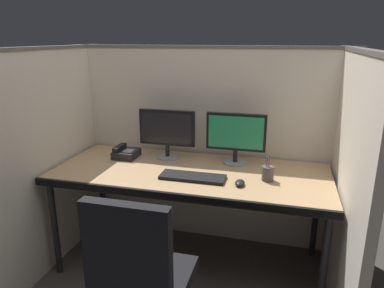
{
  "coord_description": "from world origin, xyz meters",
  "views": [
    {
      "loc": [
        0.61,
        -1.95,
        1.63
      ],
      "look_at": [
        0.0,
        0.35,
        0.92
      ],
      "focal_mm": 33.46,
      "sensor_mm": 36.0,
      "label": 1
    }
  ],
  "objects_px": {
    "keyboard_main": "(193,177)",
    "monitor_left": "(167,131)",
    "desk": "(190,178)",
    "computer_mouse": "(240,183)",
    "monitor_right": "(236,135)",
    "desk_phone": "(126,153)",
    "pen_cup": "(268,173)"
  },
  "relations": [
    {
      "from": "monitor_left",
      "to": "monitor_right",
      "type": "distance_m",
      "value": 0.52
    },
    {
      "from": "desk",
      "to": "monitor_left",
      "type": "xyz_separation_m",
      "value": [
        -0.24,
        0.24,
        0.27
      ]
    },
    {
      "from": "desk",
      "to": "computer_mouse",
      "type": "distance_m",
      "value": 0.4
    },
    {
      "from": "computer_mouse",
      "to": "monitor_left",
      "type": "bearing_deg",
      "value": 147.11
    },
    {
      "from": "desk",
      "to": "monitor_right",
      "type": "distance_m",
      "value": 0.46
    },
    {
      "from": "pen_cup",
      "to": "keyboard_main",
      "type": "bearing_deg",
      "value": -169.06
    },
    {
      "from": "desk_phone",
      "to": "desk",
      "type": "bearing_deg",
      "value": -16.82
    },
    {
      "from": "monitor_right",
      "to": "keyboard_main",
      "type": "xyz_separation_m",
      "value": [
        -0.23,
        -0.36,
        -0.2
      ]
    },
    {
      "from": "monitor_left",
      "to": "desk_phone",
      "type": "distance_m",
      "value": 0.37
    },
    {
      "from": "monitor_right",
      "to": "keyboard_main",
      "type": "distance_m",
      "value": 0.48
    },
    {
      "from": "desk",
      "to": "desk_phone",
      "type": "height_order",
      "value": "desk_phone"
    },
    {
      "from": "monitor_right",
      "to": "pen_cup",
      "type": "xyz_separation_m",
      "value": [
        0.25,
        -0.27,
        -0.17
      ]
    },
    {
      "from": "keyboard_main",
      "to": "computer_mouse",
      "type": "distance_m",
      "value": 0.32
    },
    {
      "from": "monitor_left",
      "to": "pen_cup",
      "type": "height_order",
      "value": "monitor_left"
    },
    {
      "from": "desk_phone",
      "to": "pen_cup",
      "type": "height_order",
      "value": "pen_cup"
    },
    {
      "from": "desk_phone",
      "to": "monitor_left",
      "type": "bearing_deg",
      "value": 12.37
    },
    {
      "from": "desk",
      "to": "keyboard_main",
      "type": "bearing_deg",
      "value": -66.46
    },
    {
      "from": "monitor_right",
      "to": "computer_mouse",
      "type": "relative_size",
      "value": 4.48
    },
    {
      "from": "keyboard_main",
      "to": "pen_cup",
      "type": "distance_m",
      "value": 0.49
    },
    {
      "from": "keyboard_main",
      "to": "computer_mouse",
      "type": "bearing_deg",
      "value": -6.25
    },
    {
      "from": "monitor_right",
      "to": "pen_cup",
      "type": "relative_size",
      "value": 2.53
    },
    {
      "from": "monitor_left",
      "to": "monitor_right",
      "type": "relative_size",
      "value": 1.0
    },
    {
      "from": "keyboard_main",
      "to": "desk_phone",
      "type": "height_order",
      "value": "desk_phone"
    },
    {
      "from": "keyboard_main",
      "to": "monitor_left",
      "type": "bearing_deg",
      "value": 129.32
    },
    {
      "from": "computer_mouse",
      "to": "keyboard_main",
      "type": "bearing_deg",
      "value": 173.75
    },
    {
      "from": "monitor_left",
      "to": "desk",
      "type": "bearing_deg",
      "value": -44.61
    },
    {
      "from": "monitor_left",
      "to": "monitor_right",
      "type": "bearing_deg",
      "value": 0.53
    },
    {
      "from": "monitor_left",
      "to": "keyboard_main",
      "type": "bearing_deg",
      "value": -50.68
    },
    {
      "from": "desk_phone",
      "to": "pen_cup",
      "type": "relative_size",
      "value": 1.12
    },
    {
      "from": "desk",
      "to": "pen_cup",
      "type": "bearing_deg",
      "value": -3.1
    },
    {
      "from": "keyboard_main",
      "to": "computer_mouse",
      "type": "height_order",
      "value": "computer_mouse"
    },
    {
      "from": "keyboard_main",
      "to": "monitor_right",
      "type": "bearing_deg",
      "value": 58.13
    }
  ]
}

